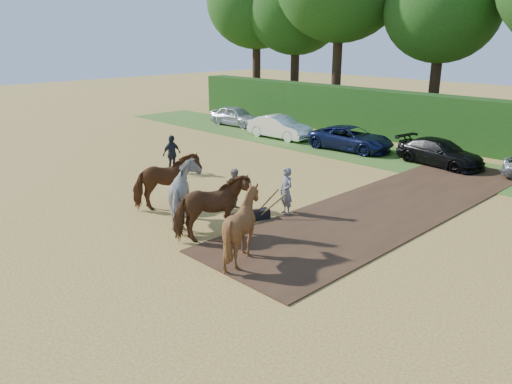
{
  "coord_description": "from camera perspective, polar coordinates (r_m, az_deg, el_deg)",
  "views": [
    {
      "loc": [
        10.97,
        -9.6,
        6.39
      ],
      "look_at": [
        -0.33,
        1.37,
        1.4
      ],
      "focal_mm": 35.0,
      "sensor_mm": 36.0,
      "label": 1
    }
  ],
  "objects": [
    {
      "name": "earth_strip",
      "position": [
        20.15,
        15.3,
        -1.48
      ],
      "size": [
        4.5,
        17.0,
        0.05
      ],
      "primitive_type": "cube",
      "color": "#472D1C",
      "rests_on": "ground"
    },
    {
      "name": "grass_verge",
      "position": [
        26.8,
        20.31,
        2.72
      ],
      "size": [
        50.0,
        5.0,
        0.03
      ],
      "primitive_type": "cube",
      "color": "#38601E",
      "rests_on": "ground"
    },
    {
      "name": "spectator_far",
      "position": [
        24.32,
        -9.6,
        4.31
      ],
      "size": [
        0.55,
        1.1,
        1.82
      ],
      "primitive_type": "imported",
      "rotation": [
        0.0,
        0.0,
        1.67
      ],
      "color": "#22252D",
      "rests_on": "ground"
    },
    {
      "name": "parked_cars",
      "position": [
        28.27,
        14.4,
        5.4
      ],
      "size": [
        30.52,
        2.99,
        1.45
      ],
      "color": "#BABDC1",
      "rests_on": "ground"
    },
    {
      "name": "ground",
      "position": [
        15.92,
        -2.73,
        -6.11
      ],
      "size": [
        120.0,
        120.0,
        0.0
      ],
      "primitive_type": "plane",
      "color": "gold",
      "rests_on": "ground"
    },
    {
      "name": "spectator_near",
      "position": [
        18.84,
        -2.34,
        0.31
      ],
      "size": [
        0.72,
        0.86,
        1.6
      ],
      "primitive_type": "imported",
      "rotation": [
        0.0,
        0.0,
        1.42
      ],
      "color": "#B2A08C",
      "rests_on": "ground"
    },
    {
      "name": "plough_team",
      "position": [
        16.82,
        -6.18,
        -1.02
      ],
      "size": [
        7.34,
        5.25,
        2.12
      ],
      "color": "brown",
      "rests_on": "ground"
    },
    {
      "name": "hedgerow",
      "position": [
        30.56,
        24.37,
        6.83
      ],
      "size": [
        46.0,
        1.6,
        3.0
      ],
      "primitive_type": "cube",
      "color": "#14380F",
      "rests_on": "ground"
    }
  ]
}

